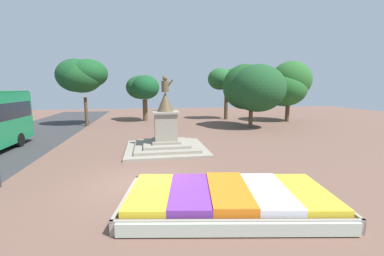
# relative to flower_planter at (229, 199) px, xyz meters

# --- Properties ---
(ground_plane) EXTENTS (76.12, 76.12, 0.00)m
(ground_plane) POSITION_rel_flower_planter_xyz_m (-2.75, 2.57, -0.30)
(ground_plane) COLOR brown
(flower_planter) EXTENTS (7.17, 4.51, 0.67)m
(flower_planter) POSITION_rel_flower_planter_xyz_m (0.00, 0.00, 0.00)
(flower_planter) COLOR #38281C
(flower_planter) RESTS_ON ground_plane
(statue_monument) EXTENTS (4.88, 4.88, 4.55)m
(statue_monument) POSITION_rel_flower_planter_xyz_m (-1.40, 8.22, 0.57)
(statue_monument) COLOR gray
(statue_monument) RESTS_ON ground_plane
(park_tree_far_left) EXTENTS (5.46, 5.07, 6.80)m
(park_tree_far_left) POSITION_rel_flower_planter_xyz_m (13.41, 19.88, 3.85)
(park_tree_far_left) COLOR #4C3823
(park_tree_far_left) RESTS_ON ground_plane
(park_tree_behind_statue) EXTENTS (3.78, 4.77, 5.24)m
(park_tree_behind_statue) POSITION_rel_flower_planter_xyz_m (-2.88, 22.83, 3.54)
(park_tree_behind_statue) COLOR brown
(park_tree_behind_statue) RESTS_ON ground_plane
(park_tree_far_right) EXTENTS (4.99, 4.06, 6.68)m
(park_tree_far_right) POSITION_rel_flower_planter_xyz_m (-8.80, 20.14, 4.73)
(park_tree_far_right) COLOR #4C3823
(park_tree_far_right) RESTS_ON ground_plane
(park_tree_street_side) EXTENTS (5.58, 6.24, 6.10)m
(park_tree_street_side) POSITION_rel_flower_planter_xyz_m (7.49, 16.12, 3.56)
(park_tree_street_side) COLOR brown
(park_tree_street_side) RESTS_ON ground_plane
(park_tree_mid_canopy) EXTENTS (4.50, 3.12, 6.14)m
(park_tree_mid_canopy) POSITION_rel_flower_planter_xyz_m (7.03, 22.68, 4.49)
(park_tree_mid_canopy) COLOR #4C3823
(park_tree_mid_canopy) RESTS_ON ground_plane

